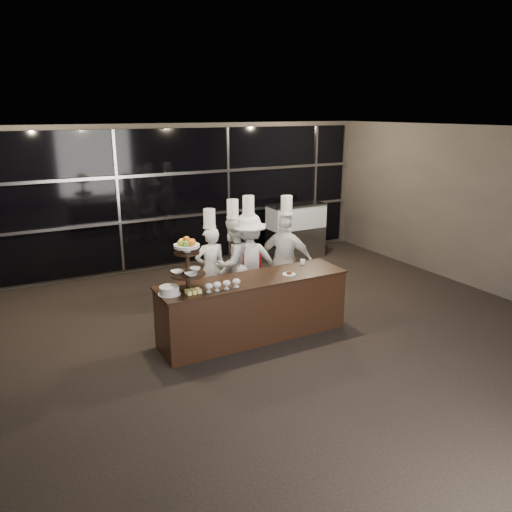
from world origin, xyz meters
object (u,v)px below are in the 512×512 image
layer_cake (169,291)px  chef_d (286,260)px  display_case (296,228)px  chef_b (233,263)px  chef_a (211,267)px  buffet_counter (254,308)px  display_stand (187,260)px  chef_c (249,261)px

layer_cake → chef_d: size_ratio=0.16×
display_case → chef_b: 3.28m
layer_cake → chef_d: bearing=20.9°
layer_cake → chef_a: bearing=48.6°
buffet_counter → chef_b: 1.25m
chef_b → display_stand: bearing=-136.5°
display_stand → chef_d: 2.29m
layer_cake → display_stand: bearing=9.9°
display_stand → display_case: 5.04m
layer_cake → display_case: display_case is taller
buffet_counter → chef_c: size_ratio=1.48×
buffet_counter → display_stand: bearing=-180.0°
display_case → chef_c: 3.17m
display_stand → chef_c: chef_c is taller
chef_d → display_case: bearing=53.9°
display_stand → layer_cake: bearing=-170.1°
chef_b → chef_d: bearing=-22.4°
display_case → chef_a: size_ratio=0.75×
display_case → chef_a: chef_a is taller
display_case → chef_c: chef_c is taller
chef_c → chef_a: bearing=165.1°
buffet_counter → chef_d: (1.06, 0.85, 0.36)m
display_stand → layer_cake: 0.47m
chef_b → chef_c: 0.26m
chef_a → layer_cake: bearing=-131.4°
buffet_counter → display_case: 4.29m
chef_a → buffet_counter: bearing=-83.5°
chef_a → chef_b: chef_b is taller
display_case → buffet_counter: bearing=-130.9°
display_stand → chef_c: size_ratio=0.39×
layer_cake → chef_a: (1.14, 1.30, -0.22)m
buffet_counter → chef_b: size_ratio=1.52×
chef_a → chef_c: 0.65m
buffet_counter → layer_cake: layer_cake is taller
display_case → chef_a: 3.56m
layer_cake → chef_a: chef_a is taller
buffet_counter → chef_c: chef_c is taller
chef_a → chef_d: chef_d is taller
buffet_counter → chef_a: chef_a is taller
buffet_counter → display_case: (2.81, 3.23, 0.22)m
display_case → chef_c: size_ratio=0.67×
chef_a → chef_c: bearing=-14.9°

